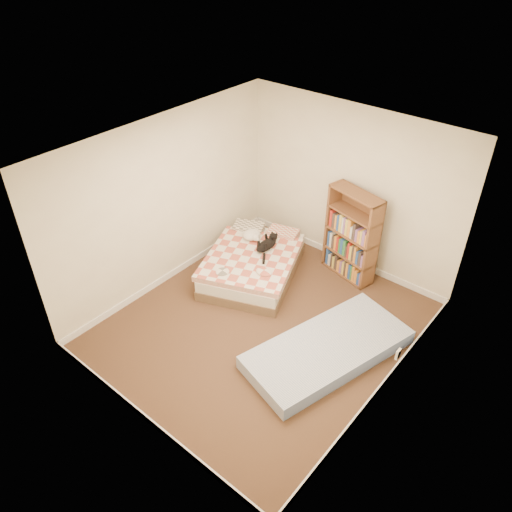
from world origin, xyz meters
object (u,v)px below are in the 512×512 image
Objects in this scene: bookshelf at (351,244)px; black_cat at (268,244)px; floor_mattress at (328,349)px; white_dog at (252,235)px; bed at (254,262)px.

black_cat is (-0.99, -0.73, -0.04)m from bookshelf.
floor_mattress is 3.04× the size of black_cat.
white_dog reaches higher than floor_mattress.
black_cat reaches higher than bed.
white_dog is (-0.25, 0.23, 0.27)m from bed.
bookshelf reaches higher than white_dog.
bed is 1.45× the size of bookshelf.
bookshelf is at bearing 25.43° from black_cat.
white_dog is (-2.04, 0.93, 0.39)m from floor_mattress.
black_cat is 1.86× the size of white_dog.
white_dog is at bearing 170.81° from floor_mattress.
bed is 0.35m from black_cat.
floor_mattress is 1.95m from black_cat.
floor_mattress is 5.64× the size of white_dog.
bed is 1.92m from floor_mattress.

